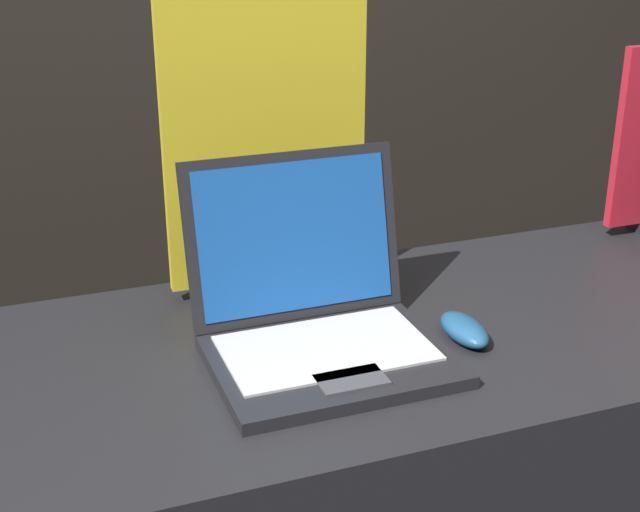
# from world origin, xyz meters

# --- Properties ---
(laptop_middle) EXTENTS (0.35, 0.34, 0.28)m
(laptop_middle) POSITION_xyz_m (-0.01, 0.31, 1.00)
(laptop_middle) COLOR black
(laptop_middle) RESTS_ON display_counter
(mouse_middle) EXTENTS (0.06, 0.12, 0.04)m
(mouse_middle) POSITION_xyz_m (0.22, 0.25, 0.95)
(mouse_middle) COLOR navy
(mouse_middle) RESTS_ON display_counter
(promo_stand_middle) EXTENTS (0.35, 0.07, 0.52)m
(promo_stand_middle) POSITION_xyz_m (-0.01, 0.55, 1.19)
(promo_stand_middle) COLOR black
(promo_stand_middle) RESTS_ON display_counter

